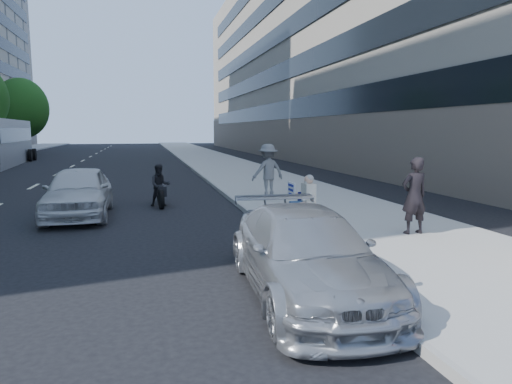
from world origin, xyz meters
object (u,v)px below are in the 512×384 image
object	(u,v)px
pedestrian_woman	(414,196)
parked_sedan	(306,254)
seated_protester	(303,198)
motorcycle	(160,187)
jogger	(268,171)
white_sedan_near	(79,192)

from	to	relation	value
pedestrian_woman	parked_sedan	xyz separation A→B (m)	(-3.71, -2.82, -0.39)
seated_protester	motorcycle	world-z (taller)	seated_protester
jogger	pedestrian_woman	bearing A→B (deg)	91.51
jogger	parked_sedan	xyz separation A→B (m)	(-1.96, -9.32, -0.45)
jogger	pedestrian_woman	xyz separation A→B (m)	(1.75, -6.50, -0.06)
jogger	pedestrian_woman	world-z (taller)	jogger
seated_protester	parked_sedan	world-z (taller)	seated_protester
seated_protester	pedestrian_woman	xyz separation A→B (m)	(2.22, -1.45, 0.18)
seated_protester	jogger	xyz separation A→B (m)	(0.47, 5.05, 0.24)
seated_protester	motorcycle	size ratio (longest dim) A/B	0.64
parked_sedan	white_sedan_near	size ratio (longest dim) A/B	1.04
seated_protester	white_sedan_near	distance (m)	6.79
pedestrian_woman	parked_sedan	world-z (taller)	pedestrian_woman
jogger	parked_sedan	distance (m)	9.53
jogger	white_sedan_near	bearing A→B (deg)	0.01
pedestrian_woman	motorcycle	size ratio (longest dim) A/B	0.88
white_sedan_near	seated_protester	bearing A→B (deg)	-31.63
pedestrian_woman	parked_sedan	size ratio (longest dim) A/B	0.39
white_sedan_near	pedestrian_woman	bearing A→B (deg)	-32.12
seated_protester	white_sedan_near	bearing A→B (deg)	148.56
seated_protester	jogger	size ratio (longest dim) A/B	0.68
seated_protester	white_sedan_near	world-z (taller)	white_sedan_near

